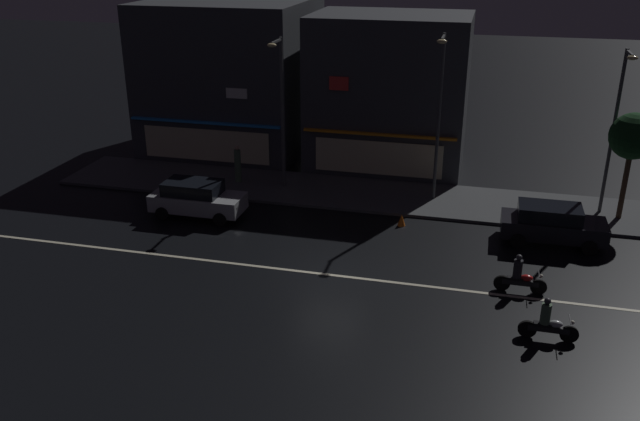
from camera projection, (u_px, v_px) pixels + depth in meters
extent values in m
plane|color=black|center=(330.00, 275.00, 25.81)|extent=(140.00, 140.00, 0.00)
cube|color=beige|center=(330.00, 275.00, 25.81)|extent=(30.82, 0.16, 0.01)
cube|color=#424447|center=(370.00, 195.00, 33.58)|extent=(32.44, 4.52, 0.14)
cube|color=#383A3F|center=(232.00, 75.00, 40.19)|extent=(9.23, 8.90, 8.72)
cube|color=#268CF2|center=(204.00, 123.00, 36.77)|extent=(8.77, 0.24, 0.12)
cube|color=white|center=(237.00, 93.00, 35.72)|extent=(1.18, 0.08, 0.55)
cube|color=beige|center=(206.00, 145.00, 37.32)|extent=(7.39, 0.06, 1.80)
cube|color=#383A3F|center=(389.00, 92.00, 36.83)|extent=(8.44, 6.12, 8.33)
cube|color=orange|center=(379.00, 134.00, 34.58)|extent=(8.02, 0.24, 0.12)
cube|color=red|center=(339.00, 83.00, 34.15)|extent=(1.01, 0.08, 0.70)
cube|color=beige|center=(378.00, 158.00, 35.13)|extent=(6.75, 0.06, 1.80)
cylinder|color=#47494C|center=(282.00, 114.00, 33.22)|extent=(0.16, 0.16, 7.53)
cube|color=#47494C|center=(276.00, 41.00, 31.19)|extent=(0.10, 1.40, 0.10)
ellipsoid|color=#F9E099|center=(272.00, 45.00, 30.59)|extent=(0.44, 0.32, 0.20)
cylinder|color=#47494C|center=(439.00, 119.00, 31.47)|extent=(0.16, 0.16, 7.96)
cube|color=#47494C|center=(443.00, 37.00, 29.36)|extent=(0.10, 1.40, 0.10)
ellipsoid|color=#F9E099|center=(442.00, 41.00, 28.76)|extent=(0.44, 0.32, 0.20)
cylinder|color=#47494C|center=(613.00, 134.00, 29.91)|extent=(0.16, 0.16, 7.56)
cube|color=#47494C|center=(630.00, 53.00, 27.88)|extent=(0.10, 1.40, 0.10)
ellipsoid|color=#F9E099|center=(633.00, 58.00, 27.28)|extent=(0.44, 0.32, 0.20)
cylinder|color=#4C664C|center=(238.00, 166.00, 34.88)|extent=(0.34, 0.34, 1.73)
sphere|color=tan|center=(237.00, 148.00, 34.51)|extent=(0.22, 0.22, 0.22)
cylinder|color=#473323|center=(624.00, 187.00, 30.10)|extent=(0.24, 0.24, 3.05)
sphere|color=#143819|center=(633.00, 136.00, 29.20)|extent=(2.07, 2.07, 2.07)
cube|color=#9EA0A5|center=(198.00, 202.00, 31.02)|extent=(4.30, 1.78, 0.76)
cube|color=black|center=(193.00, 188.00, 30.81)|extent=(2.58, 1.57, 0.60)
cube|color=#F9F2CC|center=(245.00, 199.00, 31.05)|extent=(0.08, 0.20, 0.12)
cube|color=#F9F2CC|center=(236.00, 209.00, 29.97)|extent=(0.08, 0.20, 0.12)
cylinder|color=black|center=(234.00, 205.00, 31.64)|extent=(0.62, 0.20, 0.62)
cylinder|color=black|center=(220.00, 220.00, 30.05)|extent=(0.62, 0.20, 0.62)
cylinder|color=black|center=(179.00, 200.00, 32.28)|extent=(0.62, 0.20, 0.62)
cylinder|color=black|center=(162.00, 214.00, 30.69)|extent=(0.62, 0.20, 0.62)
cube|color=black|center=(553.00, 228.00, 28.28)|extent=(4.30, 1.78, 0.76)
cube|color=black|center=(550.00, 212.00, 28.07)|extent=(2.58, 1.57, 0.60)
cube|color=#F9F2CC|center=(604.00, 225.00, 28.31)|extent=(0.08, 0.20, 0.12)
cube|color=#F9F2CC|center=(608.00, 236.00, 27.23)|extent=(0.08, 0.20, 0.12)
cylinder|color=black|center=(585.00, 231.00, 28.91)|extent=(0.62, 0.20, 0.62)
cylinder|color=black|center=(590.00, 248.00, 27.31)|extent=(0.62, 0.20, 0.62)
cylinder|color=black|center=(517.00, 224.00, 29.54)|extent=(0.62, 0.20, 0.62)
cylinder|color=black|center=(518.00, 241.00, 27.95)|extent=(0.62, 0.20, 0.62)
cylinder|color=black|center=(569.00, 334.00, 21.44)|extent=(0.60, 0.08, 0.60)
cylinder|color=black|center=(527.00, 329.00, 21.73)|extent=(0.60, 0.10, 0.60)
cube|color=black|center=(548.00, 329.00, 21.54)|extent=(1.30, 0.14, 0.20)
ellipsoid|color=#B2B7BC|center=(556.00, 324.00, 21.41)|extent=(0.44, 0.26, 0.24)
cube|color=black|center=(543.00, 324.00, 21.53)|extent=(0.56, 0.22, 0.10)
cylinder|color=slate|center=(570.00, 319.00, 21.24)|extent=(0.03, 0.60, 0.03)
sphere|color=white|center=(573.00, 322.00, 21.26)|extent=(0.14, 0.14, 0.14)
cylinder|color=#4C664C|center=(546.00, 314.00, 21.37)|extent=(0.32, 0.32, 0.70)
sphere|color=#333338|center=(548.00, 301.00, 21.19)|extent=(0.22, 0.22, 0.22)
cylinder|color=black|center=(539.00, 287.00, 24.31)|extent=(0.60, 0.08, 0.60)
cylinder|color=black|center=(502.00, 283.00, 24.60)|extent=(0.60, 0.10, 0.60)
cube|color=black|center=(520.00, 283.00, 24.42)|extent=(1.30, 0.14, 0.20)
ellipsoid|color=red|center=(527.00, 278.00, 24.29)|extent=(0.44, 0.26, 0.24)
cube|color=black|center=(515.00, 278.00, 24.41)|extent=(0.56, 0.22, 0.10)
cylinder|color=slate|center=(539.00, 274.00, 24.11)|extent=(0.03, 0.60, 0.03)
sphere|color=white|center=(541.00, 276.00, 24.13)|extent=(0.14, 0.14, 0.14)
cylinder|color=#232328|center=(518.00, 269.00, 24.24)|extent=(0.32, 0.32, 0.70)
sphere|color=#333338|center=(519.00, 257.00, 24.07)|extent=(0.22, 0.22, 0.22)
cone|color=orange|center=(402.00, 220.00, 30.10)|extent=(0.36, 0.36, 0.55)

